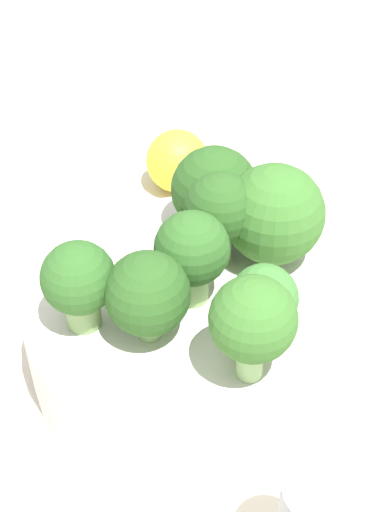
{
  "coord_description": "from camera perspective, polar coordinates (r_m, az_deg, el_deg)",
  "views": [
    {
      "loc": [
        -0.27,
        -0.03,
        0.32
      ],
      "look_at": [
        0.0,
        0.0,
        0.08
      ],
      "focal_mm": 50.0,
      "sensor_mm": 36.0,
      "label": 1
    }
  ],
  "objects": [
    {
      "name": "broccoli_floret_7",
      "position": [
        0.36,
        -9.05,
        -2.04
      ],
      "size": [
        0.04,
        0.04,
        0.05
      ],
      "color": "#7A9E5B",
      "rests_on": "bowl"
    },
    {
      "name": "broccoli_floret_1",
      "position": [
        0.4,
        6.58,
        3.31
      ],
      "size": [
        0.06,
        0.06,
        0.06
      ],
      "color": "#84AD66",
      "rests_on": "bowl"
    },
    {
      "name": "lemon_wedge",
      "position": [
        0.54,
        -1.17,
        7.61
      ],
      "size": [
        0.05,
        0.05,
        0.05
      ],
      "primitive_type": "sphere",
      "color": "yellow",
      "rests_on": "ground_plane"
    },
    {
      "name": "almond_crumb_1",
      "position": [
        0.5,
        8.29,
        1.62
      ],
      "size": [
        0.01,
        0.01,
        0.01
      ],
      "primitive_type": "cube",
      "rotation": [
        0.0,
        0.0,
        2.6
      ],
      "color": "tan",
      "rests_on": "ground_plane"
    },
    {
      "name": "broccoli_floret_0",
      "position": [
        0.33,
        4.89,
        -5.25
      ],
      "size": [
        0.04,
        0.04,
        0.06
      ],
      "color": "#8EB770",
      "rests_on": "bowl"
    },
    {
      "name": "broccoli_floret_3",
      "position": [
        0.42,
        1.81,
        5.3
      ],
      "size": [
        0.05,
        0.05,
        0.05
      ],
      "color": "#7A9E5B",
      "rests_on": "bowl"
    },
    {
      "name": "broccoli_floret_4",
      "position": [
        0.36,
        -0.08,
        -0.08
      ],
      "size": [
        0.04,
        0.04,
        0.06
      ],
      "color": "#84AD66",
      "rests_on": "bowl"
    },
    {
      "name": "broccoli_floret_2",
      "position": [
        0.35,
        -3.59,
        -3.11
      ],
      "size": [
        0.04,
        0.04,
        0.05
      ],
      "color": "#84AD66",
      "rests_on": "bowl"
    },
    {
      "name": "bowl",
      "position": [
        0.41,
        0.0,
        -5.74
      ],
      "size": [
        0.18,
        0.18,
        0.05
      ],
      "primitive_type": "cylinder",
      "color": "silver",
      "rests_on": "ground_plane"
    },
    {
      "name": "broccoli_floret_5",
      "position": [
        0.39,
        2.32,
        3.63
      ],
      "size": [
        0.04,
        0.04,
        0.06
      ],
      "color": "#7A9E5B",
      "rests_on": "bowl"
    },
    {
      "name": "ground_plane",
      "position": [
        0.43,
        0.0,
        -7.96
      ],
      "size": [
        3.0,
        3.0,
        0.0
      ],
      "primitive_type": "plane",
      "color": "beige"
    },
    {
      "name": "broccoli_floret_6",
      "position": [
        0.35,
        5.73,
        -3.73
      ],
      "size": [
        0.03,
        0.03,
        0.05
      ],
      "color": "#8EB770",
      "rests_on": "bowl"
    }
  ]
}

